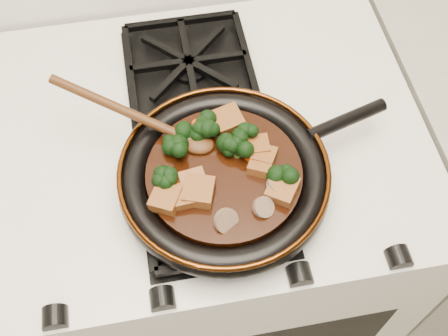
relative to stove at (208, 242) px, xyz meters
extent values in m
cube|color=silver|center=(0.00, 0.00, 0.00)|extent=(0.76, 0.60, 0.90)
cylinder|color=black|center=(0.02, -0.12, 0.48)|extent=(0.30, 0.30, 0.01)
torus|color=black|center=(0.02, -0.12, 0.49)|extent=(0.32, 0.32, 0.04)
torus|color=#431F09|center=(0.02, -0.12, 0.51)|extent=(0.32, 0.32, 0.01)
cylinder|color=black|center=(0.23, -0.06, 0.51)|extent=(0.14, 0.06, 0.02)
cylinder|color=black|center=(0.02, -0.12, 0.50)|extent=(0.24, 0.24, 0.02)
cube|color=brown|center=(0.07, -0.13, 0.52)|extent=(0.04, 0.04, 0.02)
cube|color=brown|center=(0.08, -0.11, 0.52)|extent=(0.05, 0.05, 0.02)
cube|color=brown|center=(-0.07, -0.16, 0.52)|extent=(0.06, 0.06, 0.03)
cube|color=brown|center=(-0.03, -0.15, 0.52)|extent=(0.06, 0.06, 0.03)
cube|color=brown|center=(0.10, -0.17, 0.52)|extent=(0.06, 0.06, 0.03)
cube|color=brown|center=(0.04, -0.03, 0.52)|extent=(0.05, 0.05, 0.03)
cube|color=brown|center=(0.07, -0.09, 0.52)|extent=(0.04, 0.04, 0.02)
cube|color=brown|center=(-0.03, -0.13, 0.52)|extent=(0.04, 0.04, 0.02)
cube|color=brown|center=(-0.05, -0.16, 0.52)|extent=(0.04, 0.04, 0.03)
cylinder|color=#C03305|center=(0.07, -0.10, 0.51)|extent=(0.03, 0.03, 0.01)
cylinder|color=#C03305|center=(0.00, -0.03, 0.51)|extent=(0.03, 0.03, 0.02)
cylinder|color=#C03305|center=(-0.05, -0.13, 0.51)|extent=(0.03, 0.03, 0.02)
cylinder|color=#C03305|center=(0.07, -0.10, 0.51)|extent=(0.03, 0.03, 0.02)
cylinder|color=brown|center=(-0.03, -0.05, 0.52)|extent=(0.04, 0.04, 0.03)
cylinder|color=brown|center=(0.01, -0.20, 0.52)|extent=(0.05, 0.04, 0.03)
cylinder|color=brown|center=(0.09, -0.16, 0.52)|extent=(0.05, 0.05, 0.03)
cylinder|color=brown|center=(0.06, -0.19, 0.52)|extent=(0.04, 0.04, 0.02)
ellipsoid|color=#47260F|center=(-0.02, -0.06, 0.51)|extent=(0.07, 0.06, 0.02)
cylinder|color=#47260F|center=(-0.12, -0.01, 0.54)|extent=(0.02, 0.02, 0.24)
camera|label=1|loc=(-0.06, -0.55, 1.23)|focal=45.00mm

